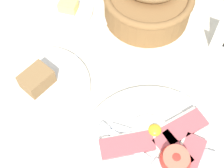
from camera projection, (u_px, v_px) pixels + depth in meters
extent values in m
plane|color=beige|center=(121.00, 151.00, 0.55)|extent=(3.00, 3.00, 0.00)
cylinder|color=silver|center=(153.00, 152.00, 0.54)|extent=(0.26, 0.26, 0.01)
cylinder|color=silver|center=(154.00, 150.00, 0.54)|extent=(0.19, 0.19, 0.00)
cube|color=#BC5156|center=(127.00, 145.00, 0.53)|extent=(0.10, 0.09, 0.01)
cube|color=beige|center=(125.00, 136.00, 0.54)|extent=(0.08, 0.06, 0.01)
cube|color=#BC5156|center=(189.00, 158.00, 0.52)|extent=(0.04, 0.08, 0.01)
cube|color=beige|center=(180.00, 153.00, 0.53)|extent=(0.01, 0.08, 0.01)
cube|color=#BC5156|center=(184.00, 127.00, 0.55)|extent=(0.08, 0.09, 0.01)
cube|color=beige|center=(179.00, 119.00, 0.56)|extent=(0.05, 0.07, 0.01)
cube|color=#BC5156|center=(172.00, 151.00, 0.53)|extent=(0.08, 0.06, 0.01)
cube|color=beige|center=(165.00, 156.00, 0.52)|extent=(0.06, 0.04, 0.01)
ellipsoid|color=red|center=(175.00, 160.00, 0.51)|extent=(0.05, 0.05, 0.03)
cylinder|color=#DB664C|center=(176.00, 157.00, 0.50)|extent=(0.04, 0.04, 0.00)
ellipsoid|color=white|center=(152.00, 130.00, 0.55)|extent=(0.07, 0.06, 0.01)
ellipsoid|color=yellow|center=(155.00, 130.00, 0.54)|extent=(0.02, 0.02, 0.01)
cube|color=silver|center=(125.00, 142.00, 0.54)|extent=(0.11, 0.03, 0.00)
cube|color=silver|center=(140.00, 135.00, 0.55)|extent=(0.11, 0.03, 0.00)
cube|color=#9EA0A5|center=(193.00, 151.00, 0.53)|extent=(0.08, 0.03, 0.00)
cylinder|color=silver|center=(40.00, 88.00, 0.61)|extent=(0.20, 0.20, 0.01)
cylinder|color=silver|center=(40.00, 86.00, 0.60)|extent=(0.14, 0.14, 0.00)
cube|color=olive|center=(37.00, 79.00, 0.59)|extent=(0.06, 0.07, 0.03)
cylinder|color=brown|center=(147.00, 5.00, 0.69)|extent=(0.19, 0.19, 0.06)
cylinder|color=silver|center=(69.00, 11.00, 0.72)|extent=(0.11, 0.11, 0.01)
cube|color=#F4E06B|center=(68.00, 6.00, 0.70)|extent=(0.05, 0.04, 0.02)
cube|color=silver|center=(85.00, 46.00, 0.67)|extent=(0.02, 0.11, 0.01)
ellipsoid|color=silver|center=(112.00, 15.00, 0.71)|extent=(0.03, 0.07, 0.01)
cube|color=silver|center=(199.00, 88.00, 0.61)|extent=(0.08, 0.09, 0.01)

